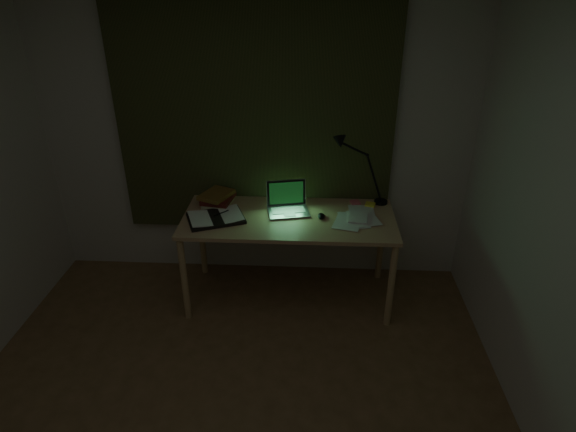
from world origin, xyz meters
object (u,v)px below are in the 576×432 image
at_px(loose_papers, 352,216).
at_px(book_stack, 217,198).
at_px(open_textbook, 216,217).
at_px(laptop, 289,200).
at_px(desk_lamp, 384,170).
at_px(desk, 289,258).

bearing_deg(loose_papers, book_stack, 170.69).
height_order(open_textbook, book_stack, book_stack).
xyz_separation_m(book_stack, loose_papers, (1.08, -0.18, -0.04)).
xyz_separation_m(laptop, book_stack, (-0.59, 0.13, -0.06)).
xyz_separation_m(laptop, desk_lamp, (0.74, 0.22, 0.18)).
distance_m(laptop, loose_papers, 0.50).
distance_m(open_textbook, loose_papers, 1.05).
distance_m(open_textbook, desk_lamp, 1.37).
height_order(laptop, desk_lamp, desk_lamp).
height_order(desk, desk_lamp, desk_lamp).
xyz_separation_m(desk, open_textbook, (-0.56, -0.07, 0.39)).
height_order(open_textbook, loose_papers, open_textbook).
relative_size(open_textbook, desk_lamp, 0.71).
distance_m(loose_papers, desk_lamp, 0.46).
height_order(loose_papers, desk_lamp, desk_lamp).
bearing_deg(laptop, loose_papers, -17.06).
relative_size(laptop, loose_papers, 1.05).
relative_size(open_textbook, book_stack, 1.55).
bearing_deg(loose_papers, desk, -177.04).
bearing_deg(desk_lamp, open_textbook, -151.86).
bearing_deg(desk, desk_lamp, 21.25).
bearing_deg(book_stack, open_textbook, -82.10).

